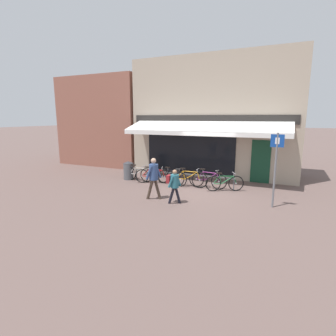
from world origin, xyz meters
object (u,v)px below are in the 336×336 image
at_px(bicycle_green, 225,183).
at_px(pedestrian_adult, 154,174).
at_px(bicycle_red, 153,176).
at_px(bicycle_purple, 207,180).
at_px(bicycle_silver, 138,174).
at_px(bicycle_black, 171,177).
at_px(parking_sign, 276,163).
at_px(pedestrian_child, 174,183).
at_px(bicycle_orange, 188,179).
at_px(litter_bin, 128,170).

bearing_deg(bicycle_green, pedestrian_adult, -162.09).
relative_size(bicycle_red, bicycle_purple, 0.94).
height_order(bicycle_silver, bicycle_green, bicycle_silver).
distance_m(bicycle_black, parking_sign, 4.99).
xyz_separation_m(bicycle_purple, bicycle_green, (0.82, -0.20, -0.02)).
xyz_separation_m(bicycle_green, pedestrian_child, (-1.36, -2.43, 0.43)).
distance_m(bicycle_silver, bicycle_black, 1.82).
height_order(bicycle_green, pedestrian_child, pedestrian_child).
relative_size(bicycle_red, pedestrian_child, 1.31).
bearing_deg(bicycle_black, bicycle_red, -161.28).
relative_size(bicycle_silver, bicycle_orange, 0.92).
xyz_separation_m(bicycle_red, pedestrian_child, (2.14, -2.42, 0.43)).
xyz_separation_m(bicycle_purple, pedestrian_adult, (-1.47, -2.46, 0.60)).
relative_size(bicycle_black, litter_bin, 1.82).
bearing_deg(bicycle_silver, pedestrian_adult, -45.74).
relative_size(pedestrian_child, parking_sign, 0.49).
xyz_separation_m(bicycle_orange, bicycle_green, (1.69, 0.00, -0.03)).
xyz_separation_m(bicycle_orange, pedestrian_adult, (-0.60, -2.26, 0.60)).
relative_size(bicycle_orange, litter_bin, 1.92).
bearing_deg(pedestrian_child, bicycle_green, 61.22).
bearing_deg(bicycle_silver, bicycle_orange, 1.11).
bearing_deg(bicycle_red, pedestrian_adult, -81.56).
relative_size(bicycle_green, pedestrian_adult, 0.93).
xyz_separation_m(bicycle_purple, litter_bin, (-4.21, -0.04, 0.09)).
bearing_deg(bicycle_black, bicycle_silver, -165.65).
xyz_separation_m(bicycle_black, pedestrian_adult, (0.28, -2.36, 0.62)).
xyz_separation_m(bicycle_silver, bicycle_red, (0.89, -0.04, -0.01)).
bearing_deg(pedestrian_child, bicycle_orange, 98.19).
height_order(bicycle_black, bicycle_green, bicycle_black).
bearing_deg(bicycle_black, bicycle_purple, 16.02).
distance_m(pedestrian_adult, litter_bin, 3.69).
bearing_deg(bicycle_red, pedestrian_child, -68.25).
distance_m(litter_bin, parking_sign, 7.32).
height_order(bicycle_orange, bicycle_green, bicycle_orange).
xyz_separation_m(bicycle_red, bicycle_black, (0.93, 0.10, 0.00)).
distance_m(bicycle_red, bicycle_purple, 2.68).
bearing_deg(litter_bin, bicycle_purple, 0.60).
distance_m(bicycle_orange, litter_bin, 3.35).
relative_size(bicycle_silver, bicycle_purple, 0.93).
xyz_separation_m(bicycle_silver, litter_bin, (-0.64, 0.12, 0.10)).
xyz_separation_m(pedestrian_child, litter_bin, (-3.67, 2.58, -0.32)).
xyz_separation_m(bicycle_green, litter_bin, (-5.03, 0.15, 0.11)).
bearing_deg(bicycle_red, bicycle_green, -19.56).
bearing_deg(pedestrian_child, parking_sign, 17.75).
height_order(bicycle_silver, parking_sign, parking_sign).
bearing_deg(bicycle_green, bicycle_black, 151.18).
distance_m(bicycle_black, bicycle_orange, 0.89).
bearing_deg(pedestrian_child, bicycle_red, 131.99).
height_order(pedestrian_child, litter_bin, pedestrian_child).
height_order(bicycle_silver, pedestrian_adult, pedestrian_adult).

